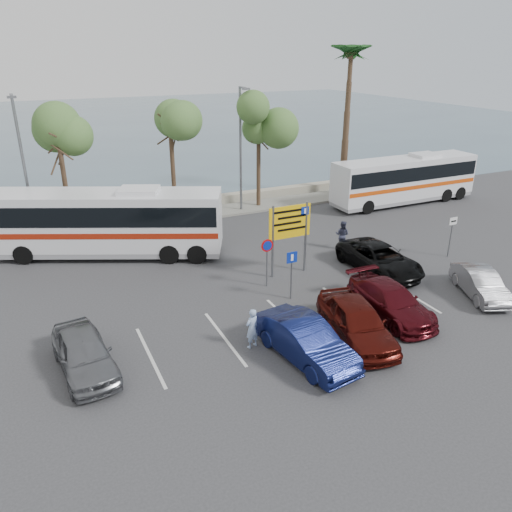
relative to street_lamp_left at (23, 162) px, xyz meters
name	(u,v)px	position (x,y,z in m)	size (l,w,h in m)	color
ground	(303,305)	(10.00, -13.52, -4.60)	(120.00, 120.00, 0.00)	#333336
kerb_strip	(198,214)	(10.00, 0.48, -4.52)	(44.00, 2.40, 0.15)	gray
seawall	(188,203)	(10.00, 2.48, -4.30)	(48.00, 0.80, 0.60)	gray
sea	(93,126)	(10.00, 46.48, -4.59)	(140.00, 140.00, 0.00)	#405767
tree_left	(57,132)	(2.00, 0.48, 1.41)	(3.20, 3.20, 7.20)	#382619
tree_mid	(169,114)	(8.50, 0.48, 2.06)	(3.20, 3.20, 8.00)	#382619
tree_right	(259,117)	(14.50, 0.48, 1.57)	(3.20, 3.20, 7.40)	#382619
palm_tree	(351,56)	(21.50, 0.48, 5.27)	(4.80, 4.80, 11.20)	#382619
street_lamp_left	(23,162)	(0.00, 0.00, 0.00)	(0.45, 1.15, 8.01)	slate
street_lamp_right	(241,144)	(13.00, 0.00, 0.00)	(0.45, 1.15, 8.01)	slate
direction_sign	(290,227)	(11.00, -10.32, -2.17)	(2.20, 0.12, 3.60)	slate
sign_no_stop	(267,255)	(9.40, -11.13, -3.02)	(0.60, 0.08, 2.35)	slate
sign_parking	(292,269)	(9.80, -12.73, -3.13)	(0.50, 0.07, 2.25)	slate
sign_taxi	(452,231)	(19.80, -12.03, -3.18)	(0.50, 0.07, 2.20)	slate
lane_markings	(292,321)	(8.86, -14.52, -4.60)	(12.02, 4.20, 0.01)	silver
coach_bus_left	(108,225)	(3.50, -4.14, -2.88)	(11.86, 7.26, 3.71)	silver
coach_bus_right	(404,181)	(24.33, -3.02, -3.00)	(11.06, 2.43, 3.44)	silver
car_silver_a	(84,353)	(0.79, -14.44, -3.89)	(1.68, 4.17, 1.42)	slate
car_blue	(305,341)	(8.00, -17.02, -3.86)	(1.56, 4.47, 1.47)	#10184A
car_maroon	(391,301)	(12.80, -15.81, -3.93)	(1.87, 4.60, 1.33)	#470B12
car_red	(356,321)	(10.40, -16.74, -3.82)	(1.85, 4.59, 1.56)	#4A0F0A
suv_black	(380,259)	(15.20, -12.02, -3.91)	(2.29, 4.97, 1.38)	black
car_silver_b	(480,283)	(17.60, -16.09, -3.99)	(1.29, 3.71, 1.22)	gray
pedestrian_near	(252,328)	(6.61, -15.52, -3.81)	(0.57, 0.38, 1.58)	#94AED8
pedestrian_far	(342,235)	(15.30, -8.60, -3.80)	(0.78, 0.60, 1.60)	#32354B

